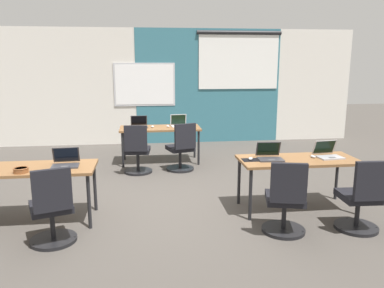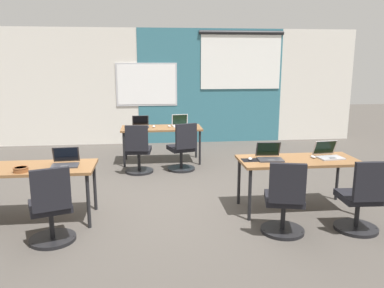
# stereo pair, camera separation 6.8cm
# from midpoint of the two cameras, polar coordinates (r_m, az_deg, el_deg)

# --- Properties ---
(ground_plane) EXTENTS (24.00, 24.00, 0.00)m
(ground_plane) POSITION_cam_midpoint_polar(r_m,az_deg,el_deg) (5.85, -3.96, -8.12)
(ground_plane) COLOR #47423D
(back_wall_assembly) EXTENTS (10.00, 0.27, 2.80)m
(back_wall_assembly) POSITION_cam_midpoint_polar(r_m,az_deg,el_deg) (9.70, -5.24, 8.46)
(back_wall_assembly) COLOR silver
(back_wall_assembly) RESTS_ON ground
(desk_near_left) EXTENTS (1.60, 0.70, 0.72)m
(desk_near_left) POSITION_cam_midpoint_polar(r_m,az_deg,el_deg) (5.27, -23.07, -3.82)
(desk_near_left) COLOR brown
(desk_near_left) RESTS_ON ground
(desk_near_right) EXTENTS (1.60, 0.70, 0.72)m
(desk_near_right) POSITION_cam_midpoint_polar(r_m,az_deg,el_deg) (5.46, 15.00, -2.72)
(desk_near_right) COLOR brown
(desk_near_right) RESTS_ON ground
(desk_far_center) EXTENTS (1.60, 0.70, 0.72)m
(desk_far_center) POSITION_cam_midpoint_polar(r_m,az_deg,el_deg) (7.80, -4.97, 2.03)
(desk_far_center) COLOR brown
(desk_far_center) RESTS_ON ground
(laptop_near_right_inner) EXTENTS (0.35, 0.34, 0.22)m
(laptop_near_right_inner) POSITION_cam_midpoint_polar(r_m,az_deg,el_deg) (5.32, 11.04, -1.70)
(laptop_near_right_inner) COLOR #333338
(laptop_near_right_inner) RESTS_ON desk_near_right
(mousepad_near_right_inner) EXTENTS (0.22, 0.19, 0.00)m
(mousepad_near_right_inner) POSITION_cam_midpoint_polar(r_m,az_deg,el_deg) (5.24, 8.25, -2.34)
(mousepad_near_right_inner) COLOR black
(mousepad_near_right_inner) RESTS_ON desk_near_right
(mouse_near_right_inner) EXTENTS (0.09, 0.11, 0.03)m
(mouse_near_right_inner) POSITION_cam_midpoint_polar(r_m,az_deg,el_deg) (5.24, 8.26, -2.14)
(mouse_near_right_inner) COLOR #B2B2B7
(mouse_near_right_inner) RESTS_ON mousepad_near_right_inner
(chair_near_right_inner) EXTENTS (0.53, 0.59, 0.92)m
(chair_near_right_inner) POSITION_cam_midpoint_polar(r_m,az_deg,el_deg) (4.71, 13.19, -8.60)
(chair_near_right_inner) COLOR black
(chair_near_right_inner) RESTS_ON ground
(laptop_near_right_end) EXTENTS (0.36, 0.35, 0.22)m
(laptop_near_right_end) POSITION_cam_midpoint_polar(r_m,az_deg,el_deg) (5.65, 19.09, -1.36)
(laptop_near_right_end) COLOR #9E9EA3
(laptop_near_right_end) RESTS_ON desk_near_right
(mouse_near_right_end) EXTENTS (0.07, 0.11, 0.03)m
(mouse_near_right_end) POSITION_cam_midpoint_polar(r_m,az_deg,el_deg) (5.56, 17.07, -1.76)
(mouse_near_right_end) COLOR #B2B2B7
(mouse_near_right_end) RESTS_ON desk_near_right
(chair_near_right_end) EXTENTS (0.52, 0.55, 0.92)m
(chair_near_right_end) POSITION_cam_midpoint_polar(r_m,az_deg,el_deg) (5.07, 23.35, -7.81)
(chair_near_right_end) COLOR black
(chair_near_right_end) RESTS_ON ground
(laptop_far_right) EXTENTS (0.35, 0.30, 0.24)m
(laptop_far_right) POSITION_cam_midpoint_polar(r_m,az_deg,el_deg) (7.89, -2.15, 2.99)
(laptop_far_right) COLOR silver
(laptop_far_right) RESTS_ON desk_far_center
(mouse_far_right) EXTENTS (0.08, 0.11, 0.03)m
(mouse_far_right) POSITION_cam_midpoint_polar(r_m,az_deg,el_deg) (7.82, -3.82, 2.64)
(mouse_far_right) COLOR silver
(mouse_far_right) RESTS_ON desk_far_center
(chair_far_right) EXTENTS (0.55, 0.60, 0.92)m
(chair_far_right) POSITION_cam_midpoint_polar(r_m,az_deg,el_deg) (7.21, -1.82, -1.06)
(chair_far_right) COLOR black
(chair_far_right) RESTS_ON ground
(laptop_far_left) EXTENTS (0.34, 0.32, 0.22)m
(laptop_far_left) POSITION_cam_midpoint_polar(r_m,az_deg,el_deg) (7.86, -8.04, 2.83)
(laptop_far_left) COLOR #333338
(laptop_far_left) RESTS_ON desk_far_center
(mouse_far_left) EXTENTS (0.06, 0.10, 0.03)m
(mouse_far_left) POSITION_cam_midpoint_polar(r_m,az_deg,el_deg) (7.80, -6.09, 2.58)
(mouse_far_left) COLOR silver
(mouse_far_left) RESTS_ON desk_far_center
(chair_far_left) EXTENTS (0.52, 0.56, 0.92)m
(chair_far_left) POSITION_cam_midpoint_polar(r_m,az_deg,el_deg) (7.11, -8.34, -1.38)
(chair_far_left) COLOR black
(chair_far_left) RESTS_ON ground
(laptop_near_left_inner) EXTENTS (0.35, 0.34, 0.22)m
(laptop_near_left_inner) POSITION_cam_midpoint_polar(r_m,az_deg,el_deg) (5.17, -18.50, -2.53)
(laptop_near_left_inner) COLOR #333338
(laptop_near_left_inner) RESTS_ON desk_near_left
(chair_near_left_inner) EXTENTS (0.56, 0.61, 0.92)m
(chair_near_left_inner) POSITION_cam_midpoint_polar(r_m,az_deg,el_deg) (4.63, -20.31, -9.44)
(chair_near_left_inner) COLOR black
(chair_near_left_inner) RESTS_ON ground
(snack_bowl) EXTENTS (0.18, 0.18, 0.06)m
(snack_bowl) POSITION_cam_midpoint_polar(r_m,az_deg,el_deg) (5.05, -24.26, -3.47)
(snack_bowl) COLOR brown
(snack_bowl) RESTS_ON desk_near_left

